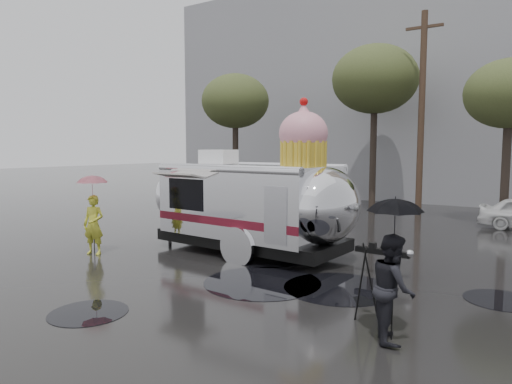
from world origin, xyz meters
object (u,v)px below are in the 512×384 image
Objects in this scene: person_right at (393,287)px; airstream_trailer at (253,199)px; tripod at (372,276)px; person_left at (94,225)px.

airstream_trailer is at bearing 29.19° from person_right.
person_right reaches higher than tripod.
person_right is (8.80, -1.24, -0.00)m from person_left.
airstream_trailer is 5.68m from tripod.
airstream_trailer is 6.46m from person_right.
airstream_trailer is 4.84× the size of person_right.
tripod is at bearing -31.15° from airstream_trailer.
person_left is at bearing -179.41° from tripod.
person_right is 0.80m from tripod.
tripod is at bearing -22.41° from person_left.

